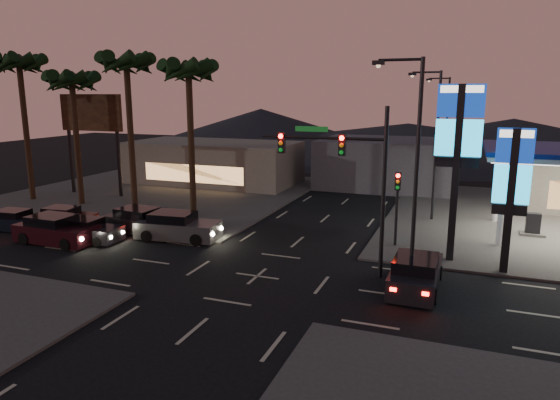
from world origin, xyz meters
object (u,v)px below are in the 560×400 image
at_px(car_lane_a_mid, 56,230).
at_px(traffic_signal_mast, 347,166).
at_px(car_lane_b_rear, 65,218).
at_px(pylon_sign_tall, 458,138).
at_px(car_lane_b_mid, 141,222).
at_px(pylon_sign_short, 512,179).
at_px(suv_station, 416,274).
at_px(car_lane_a_front, 86,231).
at_px(car_lane_b_front, 177,227).
at_px(car_lane_a_rear, 15,221).

bearing_deg(car_lane_a_mid, traffic_signal_mast, 3.72).
distance_m(traffic_signal_mast, car_lane_b_rear, 19.76).
bearing_deg(pylon_sign_tall, car_lane_b_mid, -176.66).
height_order(pylon_sign_short, suv_station, pylon_sign_short).
relative_size(pylon_sign_tall, car_lane_a_front, 2.10).
xyz_separation_m(car_lane_a_front, car_lane_b_front, (4.84, 2.19, 0.13)).
xyz_separation_m(pylon_sign_short, car_lane_a_mid, (-24.11, -3.61, -3.90)).
bearing_deg(car_lane_b_front, car_lane_a_rear, -170.35).
height_order(pylon_sign_short, car_lane_b_rear, pylon_sign_short).
distance_m(car_lane_a_mid, car_lane_b_front, 6.95).
distance_m(car_lane_b_front, suv_station, 14.42).
height_order(pylon_sign_tall, car_lane_a_mid, pylon_sign_tall).
xyz_separation_m(pylon_sign_short, car_lane_b_mid, (-20.77, -0.07, -3.93)).
relative_size(pylon_sign_short, suv_station, 1.49).
distance_m(car_lane_a_rear, car_lane_b_front, 10.96).
xyz_separation_m(car_lane_a_rear, car_lane_b_front, (10.80, 1.84, 0.16)).
bearing_deg(pylon_sign_tall, car_lane_a_front, -169.68).
relative_size(traffic_signal_mast, car_lane_a_front, 1.87).
bearing_deg(pylon_sign_tall, suv_station, -106.03).
xyz_separation_m(car_lane_b_front, suv_station, (14.11, -2.98, -0.04)).
height_order(pylon_sign_tall, traffic_signal_mast, pylon_sign_tall).
distance_m(car_lane_a_mid, suv_station, 20.32).
bearing_deg(suv_station, pylon_sign_tall, 73.97).
bearing_deg(car_lane_b_mid, car_lane_a_front, -126.92).
distance_m(car_lane_b_front, car_lane_b_mid, 2.90).
xyz_separation_m(traffic_signal_mast, car_lane_a_rear, (-21.46, 0.18, -4.62)).
bearing_deg(car_lane_b_front, car_lane_a_mid, -153.35).
xyz_separation_m(traffic_signal_mast, suv_station, (3.46, -0.96, -4.50)).
xyz_separation_m(car_lane_b_front, car_lane_b_rear, (-8.46, -0.10, -0.15)).
relative_size(car_lane_b_front, car_lane_b_rear, 1.25).
xyz_separation_m(car_lane_b_mid, car_lane_b_rear, (-5.58, -0.52, -0.12)).
height_order(car_lane_a_mid, suv_station, car_lane_a_mid).
relative_size(pylon_sign_tall, traffic_signal_mast, 1.12).
xyz_separation_m(car_lane_a_mid, car_lane_b_mid, (3.34, 3.54, -0.03)).
height_order(pylon_sign_tall, car_lane_a_front, pylon_sign_tall).
bearing_deg(car_lane_a_rear, traffic_signal_mast, -0.48).
bearing_deg(traffic_signal_mast, car_lane_a_mid, -176.28).
xyz_separation_m(car_lane_a_mid, suv_station, (20.32, 0.14, -0.03)).
distance_m(car_lane_b_front, car_lane_b_rear, 8.46).
relative_size(pylon_sign_tall, car_lane_a_mid, 1.78).
bearing_deg(car_lane_b_mid, car_lane_a_mid, -133.29).
distance_m(pylon_sign_short, car_lane_b_mid, 21.14).
height_order(car_lane_a_front, suv_station, suv_station).
xyz_separation_m(pylon_sign_short, car_lane_b_rear, (-26.36, -0.59, -4.05)).
relative_size(pylon_sign_short, car_lane_a_rear, 1.70).
bearing_deg(traffic_signal_mast, car_lane_b_rear, 174.25).
distance_m(pylon_sign_short, traffic_signal_mast, 7.69).
relative_size(traffic_signal_mast, car_lane_a_rear, 1.95).
xyz_separation_m(car_lane_a_front, car_lane_b_mid, (1.96, 2.62, 0.09)).
bearing_deg(pylon_sign_short, car_lane_b_front, -178.42).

